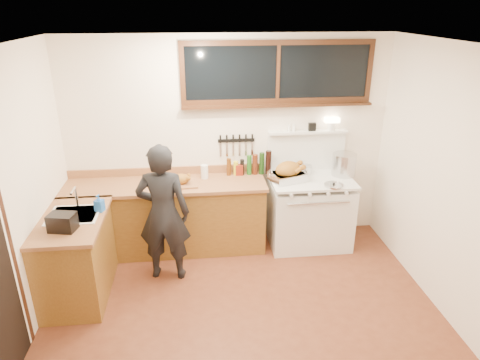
{
  "coord_description": "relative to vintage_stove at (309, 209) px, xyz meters",
  "views": [
    {
      "loc": [
        -0.41,
        -3.37,
        2.91
      ],
      "look_at": [
        0.05,
        0.85,
        1.15
      ],
      "focal_mm": 32.0,
      "sensor_mm": 36.0,
      "label": 1
    }
  ],
  "objects": [
    {
      "name": "ground_plane",
      "position": [
        -1.0,
        -1.41,
        -0.48
      ],
      "size": [
        4.0,
        3.5,
        0.02
      ],
      "primitive_type": "cube",
      "color": "#5E2B18"
    },
    {
      "name": "room_shell",
      "position": [
        -1.0,
        -1.41,
        1.18
      ],
      "size": [
        4.1,
        3.6,
        2.65
      ],
      "color": "white",
      "rests_on": "ground"
    },
    {
      "name": "counter_back",
      "position": [
        -1.8,
        0.04,
        -0.01
      ],
      "size": [
        2.44,
        0.64,
        1.0
      ],
      "color": "brown",
      "rests_on": "ground"
    },
    {
      "name": "counter_left",
      "position": [
        -2.7,
        -0.79,
        -0.02
      ],
      "size": [
        0.64,
        1.09,
        0.9
      ],
      "color": "brown",
      "rests_on": "ground"
    },
    {
      "name": "sink_unit",
      "position": [
        -2.68,
        -0.71,
        0.38
      ],
      "size": [
        0.5,
        0.45,
        0.37
      ],
      "color": "white",
      "rests_on": "counter_left"
    },
    {
      "name": "vintage_stove",
      "position": [
        0.0,
        0.0,
        0.0
      ],
      "size": [
        1.02,
        0.74,
        1.59
      ],
      "color": "white",
      "rests_on": "ground"
    },
    {
      "name": "back_window",
      "position": [
        -0.4,
        0.31,
        1.6
      ],
      "size": [
        2.32,
        0.13,
        0.77
      ],
      "color": "black",
      "rests_on": "room_shell"
    },
    {
      "name": "knife_strip",
      "position": [
        -0.9,
        0.32,
        0.84
      ],
      "size": [
        0.46,
        0.03,
        0.28
      ],
      "color": "black",
      "rests_on": "room_shell"
    },
    {
      "name": "man",
      "position": [
        -1.79,
        -0.56,
        0.32
      ],
      "size": [
        0.62,
        0.45,
        1.58
      ],
      "color": "black",
      "rests_on": "ground"
    },
    {
      "name": "soap_bottle",
      "position": [
        -2.43,
        -0.64,
        0.53
      ],
      "size": [
        0.11,
        0.11,
        0.19
      ],
      "color": "blue",
      "rests_on": "counter_left"
    },
    {
      "name": "toaster",
      "position": [
        -2.7,
        -1.02,
        0.52
      ],
      "size": [
        0.27,
        0.22,
        0.17
      ],
      "color": "black",
      "rests_on": "counter_left"
    },
    {
      "name": "cutting_board",
      "position": [
        -1.6,
        -0.03,
        0.49
      ],
      "size": [
        0.42,
        0.32,
        0.14
      ],
      "color": "#96613B",
      "rests_on": "counter_back"
    },
    {
      "name": "roast_turkey",
      "position": [
        -0.3,
        -0.03,
        0.53
      ],
      "size": [
        0.48,
        0.42,
        0.24
      ],
      "color": "silver",
      "rests_on": "vintage_stove"
    },
    {
      "name": "stockpot",
      "position": [
        0.43,
        0.07,
        0.57
      ],
      "size": [
        0.32,
        0.32,
        0.28
      ],
      "color": "silver",
      "rests_on": "vintage_stove"
    },
    {
      "name": "saucepan",
      "position": [
        -0.02,
        0.17,
        0.49
      ],
      "size": [
        0.18,
        0.28,
        0.11
      ],
      "color": "silver",
      "rests_on": "vintage_stove"
    },
    {
      "name": "pot_lid",
      "position": [
        0.2,
        -0.27,
        0.44
      ],
      "size": [
        0.25,
        0.25,
        0.04
      ],
      "color": "silver",
      "rests_on": "vintage_stove"
    },
    {
      "name": "coffee_tin",
      "position": [
        -0.87,
        0.21,
        0.5
      ],
      "size": [
        0.1,
        0.08,
        0.14
      ],
      "color": "maroon",
      "rests_on": "counter_back"
    },
    {
      "name": "pitcher",
      "position": [
        -1.31,
        0.15,
        0.52
      ],
      "size": [
        0.12,
        0.12,
        0.17
      ],
      "color": "white",
      "rests_on": "counter_back"
    },
    {
      "name": "bottle_cluster",
      "position": [
        -0.7,
        0.22,
        0.56
      ],
      "size": [
        0.57,
        0.07,
        0.3
      ],
      "color": "black",
      "rests_on": "counter_back"
    }
  ]
}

